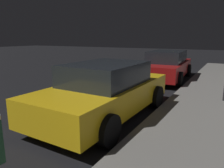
# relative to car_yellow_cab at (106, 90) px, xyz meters

# --- Properties ---
(car_yellow_cab) EXTENTS (2.15, 4.46, 1.43)m
(car_yellow_cab) POSITION_rel_car_yellow_cab_xyz_m (0.00, 0.00, 0.00)
(car_yellow_cab) COLOR gold
(car_yellow_cab) RESTS_ON ground
(car_red) EXTENTS (2.14, 4.67, 1.43)m
(car_red) POSITION_rel_car_yellow_cab_xyz_m (-0.00, 5.83, 0.01)
(car_red) COLOR maroon
(car_red) RESTS_ON ground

